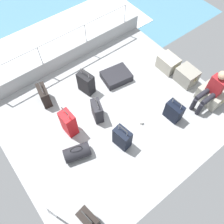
% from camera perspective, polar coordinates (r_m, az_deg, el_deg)
% --- Properties ---
extents(ground_plane, '(4.40, 5.20, 0.06)m').
position_cam_1_polar(ground_plane, '(5.82, 0.62, -0.71)').
color(ground_plane, '#939699').
extents(gunwale_port, '(0.06, 5.20, 0.45)m').
position_cam_1_polar(gunwale_port, '(6.80, -11.02, 12.89)').
color(gunwale_port, '#939699').
rests_on(gunwale_port, ground_plane).
extents(railing_port, '(0.04, 4.20, 1.02)m').
position_cam_1_polar(railing_port, '(6.43, -11.86, 16.37)').
color(railing_port, silver).
rests_on(railing_port, ground_plane).
extents(sea_wake, '(12.00, 12.00, 0.01)m').
position_cam_1_polar(sea_wake, '(8.18, -15.79, 15.44)').
color(sea_wake, teal).
rests_on(sea_wake, ground_plane).
extents(cargo_crate_0, '(0.58, 0.42, 0.40)m').
position_cam_1_polar(cargo_crate_0, '(6.76, 13.58, 11.56)').
color(cargo_crate_0, '#9E9989').
rests_on(cargo_crate_0, ground_plane).
extents(cargo_crate_1, '(0.57, 0.44, 0.42)m').
position_cam_1_polar(cargo_crate_1, '(6.56, 17.81, 8.47)').
color(cargo_crate_1, gray).
rests_on(cargo_crate_1, ground_plane).
extents(cargo_crate_2, '(0.65, 0.47, 0.40)m').
position_cam_1_polar(cargo_crate_2, '(6.38, 23.11, 3.77)').
color(cargo_crate_2, gray).
rests_on(cargo_crate_2, ground_plane).
extents(passenger_seated, '(0.34, 0.66, 1.10)m').
position_cam_1_polar(passenger_seated, '(5.98, 23.26, 5.03)').
color(passenger_seated, maroon).
rests_on(passenger_seated, ground_plane).
extents(suitcase_0, '(0.42, 0.27, 0.67)m').
position_cam_1_polar(suitcase_0, '(5.73, 14.89, 0.17)').
color(suitcase_0, black).
rests_on(suitcase_0, ground_plane).
extents(suitcase_1, '(0.37, 0.26, 0.89)m').
position_cam_1_polar(suitcase_1, '(5.35, -10.59, -2.70)').
color(suitcase_1, red).
rests_on(suitcase_1, ground_plane).
extents(suitcase_2, '(0.41, 0.28, 0.81)m').
position_cam_1_polar(suitcase_2, '(4.67, -5.71, -24.89)').
color(suitcase_2, black).
rests_on(suitcase_2, ground_plane).
extents(suitcase_3, '(0.46, 0.33, 0.74)m').
position_cam_1_polar(suitcase_3, '(6.02, -6.37, 7.08)').
color(suitcase_3, black).
rests_on(suitcase_3, ground_plane).
extents(suitcase_4, '(0.42, 0.30, 0.74)m').
position_cam_1_polar(suitcase_4, '(5.16, 2.51, -6.37)').
color(suitcase_4, black).
rests_on(suitcase_4, ground_plane).
extents(suitcase_5, '(0.69, 0.81, 0.21)m').
position_cam_1_polar(suitcase_5, '(6.38, 1.07, 8.77)').
color(suitcase_5, black).
rests_on(suitcase_5, ground_plane).
extents(suitcase_6, '(0.49, 0.29, 0.66)m').
position_cam_1_polar(suitcase_6, '(6.04, -16.29, 3.93)').
color(suitcase_6, black).
rests_on(suitcase_6, ground_plane).
extents(suitcase_7, '(0.45, 0.32, 0.68)m').
position_cam_1_polar(suitcase_7, '(5.54, -3.64, 0.29)').
color(suitcase_7, black).
rests_on(suitcase_7, ground_plane).
extents(duffel_bag, '(0.46, 0.64, 0.46)m').
position_cam_1_polar(duffel_bag, '(5.22, -8.54, -9.77)').
color(duffel_bag, black).
rests_on(duffel_bag, ground_plane).
extents(paper_cup, '(0.08, 0.08, 0.10)m').
position_cam_1_polar(paper_cup, '(5.66, 7.18, -2.50)').
color(paper_cup, white).
rests_on(paper_cup, ground_plane).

